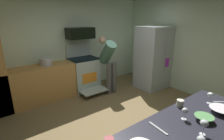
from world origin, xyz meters
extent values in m
cube|color=olive|center=(0.00, 0.00, -0.01)|extent=(5.20, 4.80, 0.02)
cube|color=silver|center=(0.00, 2.34, 1.30)|extent=(5.20, 0.12, 2.60)
cube|color=silver|center=(2.54, 0.00, 1.30)|extent=(0.12, 4.80, 2.60)
cube|color=#C08846|center=(-0.90, 1.98, 0.45)|extent=(2.40, 0.60, 0.90)
cube|color=#AEBFB5|center=(0.30, 1.96, 0.46)|extent=(0.76, 0.64, 0.92)
cube|color=black|center=(0.30, 1.96, 0.94)|extent=(0.76, 0.64, 0.03)
cube|color=#AEBFB5|center=(0.30, 2.25, 1.21)|extent=(0.76, 0.06, 0.53)
cube|color=orange|center=(0.30, 1.63, 0.45)|extent=(0.44, 0.01, 0.28)
cube|color=#AEBFB5|center=(0.30, 1.44, 0.14)|extent=(0.72, 0.41, 0.03)
cube|color=black|center=(0.30, 2.06, 1.63)|extent=(0.74, 0.38, 0.30)
cube|color=silver|center=(2.03, 0.90, 0.90)|extent=(0.89, 0.73, 1.81)
cylinder|color=silver|center=(1.99, 0.52, 0.99)|extent=(0.02, 0.02, 0.81)
cylinder|color=silver|center=(2.07, 0.52, 0.99)|extent=(0.02, 0.02, 0.81)
cube|color=#BA33DE|center=(2.19, 0.53, 0.81)|extent=(0.20, 0.01, 0.26)
cylinder|color=#525252|center=(0.70, 1.29, 0.43)|extent=(0.14, 0.14, 0.87)
cylinder|color=#525252|center=(0.87, 1.29, 0.43)|extent=(0.14, 0.14, 0.87)
cylinder|color=#46705E|center=(0.79, 1.48, 1.12)|extent=(0.30, 0.62, 0.70)
sphere|color=tan|center=(0.79, 1.72, 1.44)|extent=(0.20, 0.20, 0.20)
cone|color=white|center=(0.33, -1.59, 0.93)|extent=(0.29, 0.29, 0.06)
cone|color=#60A25C|center=(-0.01, -1.54, 0.93)|extent=(0.21, 0.21, 0.06)
cylinder|color=silver|center=(0.47, -1.38, 0.90)|extent=(0.06, 0.06, 0.01)
cylinder|color=silver|center=(0.47, -1.38, 0.95)|extent=(0.01, 0.01, 0.09)
ellipsoid|color=silver|center=(0.47, -1.38, 1.03)|extent=(0.08, 0.08, 0.07)
cylinder|color=silver|center=(-0.27, -1.65, 0.90)|extent=(0.06, 0.06, 0.01)
cylinder|color=silver|center=(-0.27, -1.65, 0.95)|extent=(0.01, 0.01, 0.10)
ellipsoid|color=silver|center=(-0.27, -1.65, 1.04)|extent=(0.08, 0.08, 0.07)
cylinder|color=silver|center=(-0.17, -1.38, 0.90)|extent=(0.06, 0.06, 0.01)
cylinder|color=silver|center=(-0.17, -1.38, 0.94)|extent=(0.01, 0.01, 0.07)
ellipsoid|color=silver|center=(-0.17, -1.38, 1.01)|extent=(0.07, 0.07, 0.07)
ellipsoid|color=silver|center=(-0.52, -1.74, 1.02)|extent=(0.07, 0.07, 0.06)
cylinder|color=silver|center=(0.06, -1.19, 0.95)|extent=(0.09, 0.09, 0.10)
cube|color=#B7BABF|center=(0.66, -1.49, 0.90)|extent=(0.21, 0.21, 0.01)
cube|color=#B7BABF|center=(-0.55, -1.31, 0.90)|extent=(0.05, 0.26, 0.01)
cylinder|color=#B3B3BE|center=(-0.73, 1.98, 1.00)|extent=(0.29, 0.29, 0.19)
camera|label=1|loc=(-1.89, -2.25, 2.04)|focal=27.23mm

